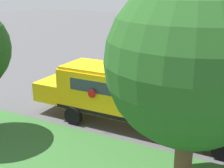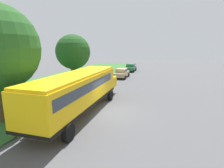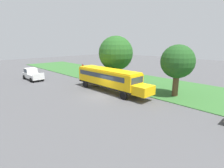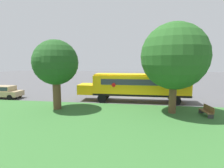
% 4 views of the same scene
% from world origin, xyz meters
% --- Properties ---
extents(ground_plane, '(120.00, 120.00, 0.00)m').
position_xyz_m(ground_plane, '(0.00, 0.00, 0.00)').
color(ground_plane, '#4C4C4F').
extents(school_bus, '(2.85, 12.42, 3.16)m').
position_xyz_m(school_bus, '(-2.20, -0.91, 1.92)').
color(school_bus, yellow).
rests_on(school_bus, ground).
extents(oak_tree_beside_bus, '(5.65, 5.65, 7.83)m').
position_xyz_m(oak_tree_beside_bus, '(-6.61, -3.80, 5.04)').
color(oak_tree_beside_bus, brown).
rests_on(oak_tree_beside_bus, ground).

